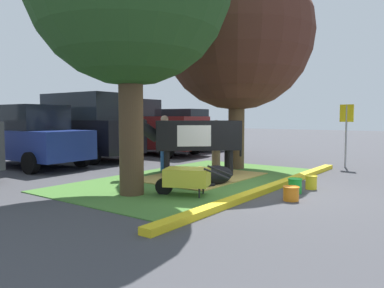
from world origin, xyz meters
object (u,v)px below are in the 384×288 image
calf_lying (213,176)px  bucket_yellow (311,182)px  pickup_truck_maroon (147,129)px  person_visitor_near (216,143)px  wheelbarrow (186,178)px  shade_tree_right (237,35)px  parking_sign (346,123)px  hatchback_white (182,130)px  suv_black (85,127)px  cow_holstein (194,136)px  bucket_green (295,186)px  sedan_blue (30,137)px  bucket_orange (291,193)px  person_handler (165,141)px

calf_lying → bucket_yellow: (0.97, -2.02, -0.08)m
bucket_yellow → pickup_truck_maroon: 9.37m
person_visitor_near → wheelbarrow: bearing=-156.3°
shade_tree_right → person_visitor_near: (-0.55, 0.40, -3.34)m
wheelbarrow → parking_sign: bearing=-12.8°
pickup_truck_maroon → hatchback_white: (2.51, 0.05, -0.13)m
hatchback_white → person_visitor_near: bearing=-133.3°
suv_black → cow_holstein: bearing=-98.0°
bucket_yellow → suv_black: (0.70, 8.98, 1.11)m
bucket_green → sedan_blue: size_ratio=0.07×
cow_holstein → bucket_orange: bearing=-111.3°
shade_tree_right → pickup_truck_maroon: shade_tree_right is taller
shade_tree_right → cow_holstein: size_ratio=2.56×
bucket_orange → sedan_blue: size_ratio=0.07×
bucket_green → bucket_yellow: size_ratio=1.04×
sedan_blue → suv_black: bearing=6.8°
wheelbarrow → bucket_yellow: bearing=-39.0°
wheelbarrow → bucket_green: size_ratio=4.88×
bucket_green → suv_black: (1.36, 8.85, 1.10)m
shade_tree_right → pickup_truck_maroon: size_ratio=1.19×
person_handler → calf_lying: bearing=-114.0°
person_handler → bucket_yellow: person_handler is taller
shade_tree_right → parking_sign: shade_tree_right is taller
wheelbarrow → bucket_yellow: size_ratio=5.07×
sedan_blue → bucket_yellow: bearing=-78.8°
pickup_truck_maroon → sedan_blue: bearing=178.6°
cow_holstein → suv_black: suv_black is taller
shade_tree_right → parking_sign: size_ratio=3.19×
person_handler → suv_black: suv_black is taller
shade_tree_right → person_visitor_near: 3.41m
cow_holstein → pickup_truck_maroon: bearing=54.4°
bucket_yellow → hatchback_white: 10.65m
calf_lying → parking_sign: size_ratio=0.65×
bucket_green → shade_tree_right: bearing=48.8°
calf_lying → parking_sign: 5.67m
person_handler → person_visitor_near: person_handler is taller
bucket_green → suv_black: size_ratio=0.07×
calf_lying → bucket_orange: (-0.43, -2.10, -0.09)m
parking_sign → sedan_blue: bearing=125.9°
sedan_blue → pickup_truck_maroon: bearing=-1.4°
bucket_orange → pickup_truck_maroon: 10.07m
person_visitor_near → bucket_yellow: 3.73m
sedan_blue → suv_black: (2.42, 0.29, 0.29)m
cow_holstein → person_handler: size_ratio=1.51×
person_handler → sedan_blue: bearing=113.8°
calf_lying → person_visitor_near: person_visitor_near is taller
person_handler → person_visitor_near: (1.20, -1.06, -0.08)m
person_visitor_near → hatchback_white: hatchback_white is taller
calf_lying → bucket_green: 1.92m
suv_black → hatchback_white: bearing=-3.8°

